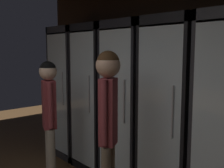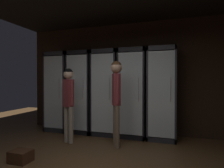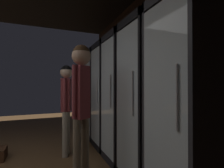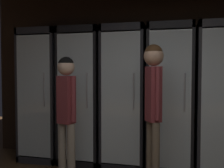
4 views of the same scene
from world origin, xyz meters
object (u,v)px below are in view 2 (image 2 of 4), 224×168
cooler_right (133,94)px  cooler_center (107,93)px  cooler_left (83,93)px  cooler_far_right (162,94)px  shopper_near (68,96)px  shopper_far (116,90)px  wine_crate_floor (21,156)px  cooler_far_left (61,92)px

cooler_right → cooler_center: bearing=180.0°
cooler_left → cooler_far_right: (2.00, -0.00, -0.00)m
cooler_center → cooler_far_right: same height
shopper_near → shopper_far: (1.05, 0.04, 0.14)m
wine_crate_floor → shopper_far: bearing=41.2°
cooler_center → cooler_far_left: bearing=180.0°
cooler_right → shopper_far: size_ratio=1.21×
cooler_far_left → shopper_near: size_ratio=1.31×
cooler_center → shopper_near: (-0.55, -0.91, -0.02)m
shopper_near → shopper_far: size_ratio=0.93×
shopper_near → shopper_far: bearing=2.4°
cooler_far_left → cooler_far_right: (2.67, -0.00, 0.00)m
shopper_far → shopper_near: bearing=-177.6°
cooler_right → shopper_far: (-0.17, -0.86, 0.12)m
cooler_far_right → cooler_far_left: bearing=179.9°
cooler_far_right → wine_crate_floor: 3.05m
cooler_left → cooler_right: same height
cooler_far_left → cooler_left: bearing=-0.1°
cooler_center → wine_crate_floor: (-0.79, -1.99, -0.92)m
cooler_left → cooler_center: 0.67m
shopper_near → cooler_left: bearing=97.3°
cooler_left → cooler_far_right: size_ratio=1.00×
cooler_far_left → cooler_far_right: bearing=-0.1°
cooler_left → shopper_near: size_ratio=1.31×
cooler_center → cooler_right: same height
cooler_center → shopper_near: bearing=-121.4°
cooler_left → shopper_far: 1.46m
cooler_right → cooler_left: bearing=-180.0°
cooler_left → cooler_right: size_ratio=1.00×
cooler_right → shopper_near: size_ratio=1.31×
cooler_left → shopper_near: bearing=-82.7°
cooler_far_left → shopper_near: 1.20m
shopper_far → cooler_right: bearing=79.0°
cooler_right → shopper_near: cooler_right is taller
cooler_left → shopper_far: bearing=-36.3°
cooler_far_left → shopper_near: (0.78, -0.91, -0.02)m
cooler_far_left → cooler_right: same height
shopper_near → wine_crate_floor: size_ratio=4.88×
cooler_far_left → wine_crate_floor: size_ratio=6.37×
cooler_far_left → cooler_right: (2.00, -0.00, 0.00)m
cooler_center → shopper_far: size_ratio=1.21×
cooler_far_left → shopper_far: bearing=-25.1°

